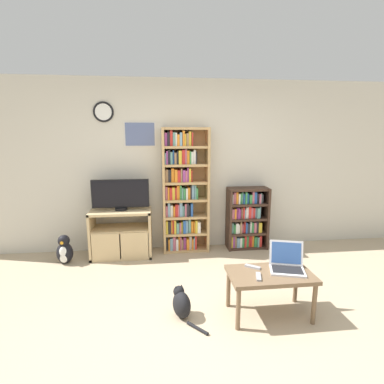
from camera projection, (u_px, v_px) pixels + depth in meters
ground_plane at (207, 331)px, 2.78m from camera, size 18.00×18.00×0.00m
wall_back at (185, 166)px, 4.64m from camera, size 7.13×0.09×2.60m
tv_stand at (121, 233)px, 4.42m from camera, size 0.88×0.46×0.70m
television at (121, 194)px, 4.33m from camera, size 0.82×0.18×0.45m
bookshelf_tall at (183, 192)px, 4.54m from camera, size 0.70×0.28×1.89m
bookshelf_short at (246, 219)px, 4.73m from camera, size 0.63×0.30×0.97m
coffee_table at (270, 278)px, 2.96m from camera, size 0.83×0.47×0.45m
laptop at (287, 263)px, 3.01m from camera, size 0.40×0.37×0.27m
remote_near_laptop at (259, 277)px, 2.85m from camera, size 0.09×0.17×0.02m
remote_far_from_laptop at (253, 267)px, 3.06m from camera, size 0.15×0.13×0.02m
cat at (181, 303)px, 2.98m from camera, size 0.34×0.47×0.31m
penguin_figurine at (64, 251)px, 4.19m from camera, size 0.22×0.20×0.41m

